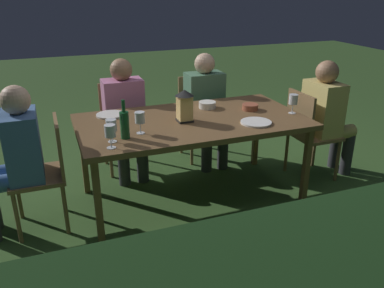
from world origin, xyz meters
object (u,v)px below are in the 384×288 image
(chair_head_far, at_px, (46,169))
(bowl_olives, at_px, (207,105))
(person_in_mustard, at_px, (327,114))
(wine_glass_a, at_px, (110,132))
(chair_head_near, at_px, (308,131))
(green_bottle_on_table, at_px, (125,124))
(person_in_pink, at_px, (125,113))
(wine_glass_c, at_px, (140,119))
(wine_glass_b, at_px, (111,126))
(chair_side_left_a, at_px, (199,113))
(plate_a, at_px, (111,115))
(plate_b, at_px, (256,122))
(bowl_bread, at_px, (250,107))
(person_in_green, at_px, (207,104))
(wine_glass_d, at_px, (293,100))
(dining_table, at_px, (192,125))
(chair_side_left_b, at_px, (122,122))
(person_in_blue, at_px, (15,155))
(lantern_centerpiece, at_px, (185,104))

(chair_head_far, relative_size, bowl_olives, 5.63)
(person_in_mustard, height_order, wine_glass_a, person_in_mustard)
(person_in_mustard, bearing_deg, chair_head_near, -0.00)
(green_bottle_on_table, xyz_separation_m, bowl_olives, (-0.85, -0.48, -0.08))
(chair_head_far, bearing_deg, wine_glass_a, 139.58)
(person_in_pink, bearing_deg, wine_glass_c, 86.25)
(person_in_pink, distance_m, wine_glass_b, 1.04)
(chair_side_left_a, relative_size, person_in_pink, 0.76)
(chair_head_far, distance_m, bowl_olives, 1.49)
(wine_glass_a, xyz_separation_m, plate_a, (-0.12, -0.72, -0.11))
(person_in_pink, distance_m, wine_glass_a, 1.15)
(wine_glass_b, bearing_deg, plate_b, 179.77)
(bowl_bread, bearing_deg, bowl_olives, -29.10)
(person_in_mustard, xyz_separation_m, person_in_green, (0.96, -0.70, 0.00))
(wine_glass_b, bearing_deg, chair_head_far, -29.60)
(person_in_pink, distance_m, plate_b, 1.32)
(chair_head_far, bearing_deg, chair_head_near, 180.00)
(chair_head_far, xyz_separation_m, wine_glass_d, (-2.07, 0.15, 0.38))
(wine_glass_d, bearing_deg, wine_glass_b, 4.24)
(dining_table, height_order, chair_side_left_b, chair_side_left_b)
(chair_head_near, bearing_deg, person_in_blue, 0.00)
(chair_head_near, xyz_separation_m, bowl_olives, (0.95, -0.25, 0.29))
(chair_head_far, height_order, bowl_olives, chair_head_far)
(wine_glass_a, distance_m, wine_glass_d, 1.63)
(wine_glass_a, distance_m, wine_glass_b, 0.12)
(dining_table, relative_size, chair_side_left_b, 2.17)
(person_in_pink, height_order, plate_a, person_in_pink)
(wine_glass_c, relative_size, plate_b, 0.67)
(green_bottle_on_table, relative_size, wine_glass_d, 1.72)
(chair_head_far, bearing_deg, plate_b, 170.45)
(chair_head_near, xyz_separation_m, wine_glass_d, (0.31, 0.15, 0.38))
(person_in_blue, bearing_deg, chair_head_near, -180.00)
(wine_glass_b, relative_size, plate_b, 0.67)
(dining_table, relative_size, chair_side_left_a, 2.17)
(person_in_green, xyz_separation_m, wine_glass_d, (-0.45, 0.86, 0.23))
(chair_side_left_b, bearing_deg, bowl_bread, 140.37)
(chair_head_near, bearing_deg, wine_glass_a, 11.25)
(chair_side_left_a, distance_m, person_in_green, 0.25)
(dining_table, relative_size, bowl_bread, 13.30)
(person_in_blue, bearing_deg, wine_glass_d, 176.11)
(wine_glass_b, bearing_deg, wine_glass_d, -175.76)
(wine_glass_d, xyz_separation_m, bowl_bread, (0.30, -0.22, -0.09))
(green_bottle_on_table, bearing_deg, plate_b, 177.58)
(green_bottle_on_table, relative_size, wine_glass_c, 1.72)
(person_in_mustard, height_order, bowl_olives, person_in_mustard)
(plate_a, bearing_deg, green_bottle_on_table, 91.05)
(person_in_green, bearing_deg, green_bottle_on_table, 42.09)
(lantern_centerpiece, bearing_deg, chair_side_left_b, -69.18)
(chair_side_left_b, xyz_separation_m, wine_glass_c, (0.06, 1.07, 0.38))
(chair_side_left_a, xyz_separation_m, wine_glass_c, (0.91, 1.07, 0.38))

